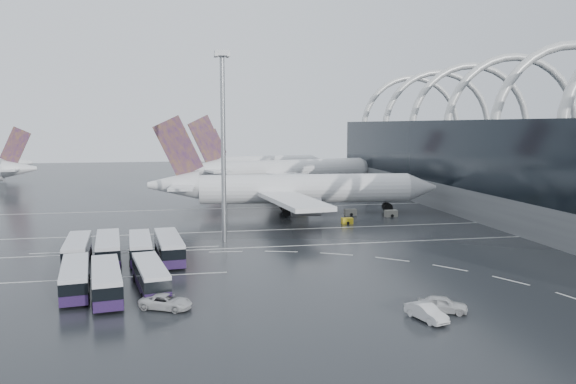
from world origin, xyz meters
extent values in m
plane|color=black|center=(0.00, 0.00, 0.00)|extent=(420.00, 420.00, 0.00)
cube|color=slate|center=(62.00, 20.00, 3.00)|extent=(42.00, 160.00, 6.00)
cube|color=black|center=(62.00, 20.00, 13.00)|extent=(42.00, 160.00, 14.00)
torus|color=silver|center=(58.00, 9.00, 18.00)|extent=(33.80, 1.80, 33.80)
torus|color=silver|center=(58.00, 28.00, 18.00)|extent=(33.80, 1.80, 33.80)
torus|color=silver|center=(58.00, 47.00, 18.00)|extent=(33.80, 1.80, 33.80)
torus|color=silver|center=(58.00, 66.00, 18.00)|extent=(33.80, 1.80, 33.80)
torus|color=silver|center=(58.00, 85.00, 18.00)|extent=(33.80, 1.80, 33.80)
cube|color=silver|center=(0.00, -2.00, 0.01)|extent=(120.00, 0.25, 0.01)
cube|color=silver|center=(0.00, 12.00, 0.01)|extent=(120.00, 0.25, 0.01)
cube|color=silver|center=(0.00, 40.00, 0.01)|extent=(120.00, 0.25, 0.01)
cube|color=silver|center=(-24.00, -16.00, 0.01)|extent=(28.00, 0.25, 0.01)
cube|color=silver|center=(-24.00, 0.00, 0.01)|extent=(28.00, 0.25, 0.01)
cylinder|color=silver|center=(10.44, 29.17, 5.46)|extent=(45.05, 10.21, 6.20)
cone|color=silver|center=(35.88, 26.86, 5.46)|extent=(6.95, 6.76, 6.20)
cone|color=silver|center=(-17.13, 31.67, 6.53)|extent=(11.21, 7.15, 6.20)
cube|color=#371865|center=(-16.07, 31.57, 14.44)|extent=(10.32, 1.57, 13.15)
cube|color=silver|center=(-15.00, 31.48, 6.53)|extent=(6.53, 19.61, 0.53)
cube|color=silver|center=(4.97, 16.24, 4.81)|extent=(10.61, 27.45, 0.86)
cube|color=silver|center=(7.38, 42.87, 4.81)|extent=(15.05, 27.76, 0.86)
cylinder|color=slate|center=(8.50, 19.68, 2.89)|extent=(6.19, 4.15, 3.64)
cylinder|color=slate|center=(10.24, 38.86, 2.89)|extent=(6.19, 4.15, 3.64)
cube|color=black|center=(6.18, 29.56, 1.18)|extent=(13.40, 7.98, 2.35)
cylinder|color=silver|center=(17.38, 74.35, 5.64)|extent=(44.76, 17.40, 6.41)
cone|color=silver|center=(42.17, 80.78, 5.64)|extent=(8.03, 7.87, 6.41)
cone|color=silver|center=(-9.54, 67.37, 6.74)|extent=(12.31, 8.98, 6.41)
cube|color=#371865|center=(-8.47, 67.64, 14.93)|extent=(10.48, 3.32, 13.59)
cube|color=silver|center=(-7.40, 67.92, 6.74)|extent=(9.81, 20.51, 0.55)
cube|color=silver|center=(16.57, 59.86, 4.98)|extent=(19.28, 28.19, 0.88)
cube|color=silver|center=(9.63, 86.62, 4.98)|extent=(8.96, 27.96, 0.88)
cylinder|color=slate|center=(18.81, 64.44, 2.99)|extent=(6.83, 5.17, 3.76)
cylinder|color=slate|center=(13.82, 83.71, 2.99)|extent=(6.83, 5.17, 3.76)
cube|color=black|center=(13.10, 73.24, 1.22)|extent=(14.62, 10.18, 2.43)
cylinder|color=silver|center=(17.92, 127.67, 4.59)|extent=(35.36, 10.44, 5.22)
cone|color=silver|center=(37.88, 130.72, 4.59)|extent=(6.12, 5.97, 5.22)
cone|color=silver|center=(-3.81, 124.34, 5.49)|extent=(9.68, 6.52, 5.22)
cube|color=#371865|center=(-2.93, 124.48, 12.14)|extent=(8.65, 1.84, 11.06)
cube|color=silver|center=(-2.04, 124.62, 5.49)|extent=(6.45, 16.62, 0.45)
cube|color=silver|center=(16.06, 116.01, 4.05)|extent=(13.84, 23.26, 0.72)
cube|color=silver|center=(12.66, 138.24, 4.05)|extent=(7.58, 22.82, 0.72)
cylinder|color=slate|center=(18.25, 119.53, 2.43)|extent=(5.35, 3.77, 3.06)
cylinder|color=slate|center=(15.81, 135.53, 2.43)|extent=(5.35, 3.77, 3.06)
cube|color=black|center=(14.36, 127.12, 0.99)|extent=(11.54, 7.32, 1.98)
cone|color=silver|center=(-63.59, 94.57, 5.77)|extent=(9.85, 6.21, 5.48)
cube|color=#371865|center=(-64.53, 94.49, 12.76)|extent=(9.13, 1.28, 11.62)
cube|color=silver|center=(-65.48, 94.42, 5.77)|extent=(5.57, 17.30, 0.47)
cone|color=silver|center=(-72.31, 126.47, 5.53)|extent=(9.73, 6.52, 5.25)
cube|color=#371865|center=(-73.21, 126.34, 12.23)|extent=(8.71, 1.81, 11.14)
cube|color=silver|center=(-74.10, 126.21, 5.53)|extent=(6.41, 16.73, 0.45)
cube|color=#21133E|center=(-29.94, -6.85, 0.92)|extent=(4.17, 13.53, 1.13)
cube|color=black|center=(-29.94, -6.85, 2.15)|extent=(4.20, 13.27, 1.33)
cube|color=silver|center=(-29.94, -6.85, 3.05)|extent=(4.17, 13.53, 0.46)
cylinder|color=black|center=(-28.14, -10.97, 0.51)|extent=(0.45, 1.05, 1.02)
cylinder|color=black|center=(-30.98, -11.22, 0.51)|extent=(0.45, 1.05, 1.02)
cylinder|color=black|center=(-28.91, -2.48, 0.51)|extent=(0.45, 1.05, 1.02)
cylinder|color=black|center=(-31.75, -2.74, 0.51)|extent=(0.45, 1.05, 1.02)
cube|color=#21133E|center=(-25.81, -7.12, 0.96)|extent=(4.67, 14.17, 1.18)
cube|color=black|center=(-25.81, -7.12, 2.25)|extent=(4.70, 13.90, 1.39)
cube|color=silver|center=(-25.81, -7.12, 3.18)|extent=(4.67, 14.17, 0.48)
cylinder|color=black|center=(-23.82, -11.37, 0.53)|extent=(0.49, 1.11, 1.07)
cylinder|color=black|center=(-26.78, -11.71, 0.53)|extent=(0.49, 1.11, 1.07)
cylinder|color=black|center=(-24.83, -2.53, 0.53)|extent=(0.49, 1.11, 1.07)
cylinder|color=black|center=(-27.79, -2.87, 0.53)|extent=(0.49, 1.11, 1.07)
cube|color=#21133E|center=(-21.49, -6.64, 0.90)|extent=(4.04, 13.18, 1.10)
cube|color=black|center=(-21.49, -6.64, 2.10)|extent=(4.08, 12.93, 1.30)
cube|color=silver|center=(-21.49, -6.64, 2.97)|extent=(4.04, 13.18, 0.45)
cylinder|color=black|center=(-19.73, -10.65, 0.50)|extent=(0.44, 1.03, 1.00)
cylinder|color=black|center=(-22.50, -10.90, 0.50)|extent=(0.44, 1.03, 1.00)
cylinder|color=black|center=(-20.47, -2.38, 0.50)|extent=(0.44, 1.03, 1.00)
cylinder|color=black|center=(-23.24, -2.63, 0.50)|extent=(0.44, 1.03, 1.00)
cube|color=#21133E|center=(-17.48, -7.74, 0.96)|extent=(4.63, 14.16, 1.18)
cube|color=black|center=(-17.48, -7.74, 2.24)|extent=(4.66, 13.89, 1.39)
cube|color=silver|center=(-17.48, -7.74, 3.18)|extent=(4.63, 14.16, 0.48)
cylinder|color=black|center=(-15.50, -12.00, 0.53)|extent=(0.49, 1.10, 1.07)
cylinder|color=black|center=(-18.46, -12.33, 0.53)|extent=(0.49, 1.10, 1.07)
cylinder|color=black|center=(-16.49, -3.16, 0.53)|extent=(0.49, 1.10, 1.07)
cylinder|color=black|center=(-19.45, -3.49, 0.53)|extent=(0.49, 1.10, 1.07)
cube|color=#21133E|center=(-27.69, -21.60, 0.90)|extent=(4.73, 13.21, 1.09)
cube|color=black|center=(-27.69, -21.60, 2.09)|extent=(4.75, 12.96, 1.29)
cube|color=silver|center=(-27.69, -21.60, 2.96)|extent=(4.73, 13.21, 0.45)
cylinder|color=black|center=(-25.72, -25.49, 0.50)|extent=(0.49, 1.03, 0.99)
cylinder|color=black|center=(-28.46, -25.89, 0.50)|extent=(0.49, 1.03, 0.99)
cylinder|color=black|center=(-26.92, -17.30, 0.50)|extent=(0.49, 1.03, 0.99)
cylinder|color=black|center=(-29.66, -17.71, 0.50)|extent=(0.49, 1.03, 0.99)
cube|color=#21133E|center=(-24.00, -23.84, 0.92)|extent=(4.93, 13.63, 1.13)
cube|color=black|center=(-24.00, -23.84, 2.15)|extent=(4.95, 13.38, 1.33)
cube|color=silver|center=(-24.00, -23.84, 3.05)|extent=(4.93, 13.63, 0.46)
cylinder|color=black|center=(-21.95, -27.85, 0.51)|extent=(0.51, 1.07, 1.03)
cylinder|color=black|center=(-24.77, -28.27, 0.51)|extent=(0.51, 1.07, 1.03)
cylinder|color=black|center=(-23.22, -19.41, 0.51)|extent=(0.51, 1.07, 1.03)
cylinder|color=black|center=(-26.04, -19.83, 0.51)|extent=(0.51, 1.07, 1.03)
cube|color=#21133E|center=(-19.30, -22.26, 0.88)|extent=(5.08, 13.08, 1.08)
cube|color=black|center=(-19.30, -22.26, 2.06)|extent=(5.09, 12.84, 1.28)
cube|color=silver|center=(-19.30, -22.26, 2.92)|extent=(5.08, 13.08, 0.44)
cylinder|color=black|center=(-17.22, -26.04, 0.49)|extent=(0.51, 1.03, 0.98)
cylinder|color=black|center=(-19.91, -26.53, 0.49)|extent=(0.51, 1.03, 0.98)
cylinder|color=black|center=(-18.68, -18.00, 0.49)|extent=(0.51, 1.03, 0.98)
cylinder|color=black|center=(-21.37, -18.48, 0.49)|extent=(0.51, 1.03, 0.98)
imported|color=silver|center=(-17.38, -29.44, 0.77)|extent=(6.06, 4.65, 1.53)
imported|color=silver|center=(10.32, -35.83, 0.85)|extent=(5.37, 3.84, 1.70)
imported|color=silver|center=(7.74, -37.69, 0.80)|extent=(3.01, 5.14, 1.60)
cylinder|color=gray|center=(-8.81, 3.57, 14.94)|extent=(0.75, 0.75, 29.88)
cube|color=gray|center=(-8.81, 3.57, 30.20)|extent=(2.35, 2.35, 0.85)
cube|color=silver|center=(-8.81, 3.57, 29.88)|extent=(2.13, 2.13, 0.43)
cube|color=gold|center=(15.75, 15.57, 0.58)|extent=(2.12, 1.25, 1.16)
cube|color=slate|center=(19.37, 25.18, 0.67)|extent=(2.46, 1.45, 1.34)
cube|color=slate|center=(27.16, 22.00, 0.69)|extent=(2.52, 1.49, 1.38)
cube|color=gold|center=(11.43, 36.65, 0.62)|extent=(2.28, 1.35, 1.25)
camera|label=1|loc=(-15.49, -87.23, 19.04)|focal=35.00mm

